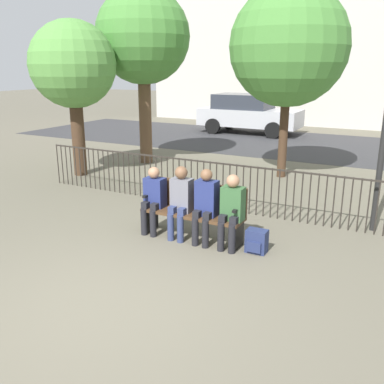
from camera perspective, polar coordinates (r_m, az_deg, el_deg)
The scene contains 13 objects.
ground_plane at distance 5.37m, azimuth -12.08°, elevation -14.54°, with size 80.00×80.00×0.00m, color #605B4C.
park_bench at distance 6.99m, azimuth 0.30°, elevation -2.25°, with size 1.73×0.45×0.92m.
seated_person_0 at distance 7.18m, azimuth -5.16°, elevation -0.62°, with size 0.34×0.39×1.14m.
seated_person_1 at distance 6.91m, azimuth -1.54°, elevation -0.89°, with size 0.34×0.39×1.21m.
seated_person_2 at distance 6.71m, azimuth 1.80°, elevation -1.45°, with size 0.34×0.39×1.21m.
seated_person_3 at distance 6.54m, azimuth 5.28°, elevation -2.13°, with size 0.34×0.39×1.18m.
backpack at distance 6.60m, azimuth 8.60°, elevation -6.53°, with size 0.32×0.25×0.36m.
fence_railing at distance 8.29m, azimuth 5.05°, elevation 1.17°, with size 9.01×0.03×0.95m.
tree_0 at distance 11.30m, azimuth -15.59°, elevation 15.88°, with size 2.12×2.12×3.84m.
tree_1 at distance 10.95m, azimuth 12.77°, elevation 18.37°, with size 2.85×2.85×4.61m.
tree_2 at distance 12.52m, azimuth -6.57°, elevation 19.76°, with size 2.60×2.60×4.82m.
street_surface at distance 16.00m, azimuth 16.51°, elevation 5.92°, with size 24.00×6.00×0.01m.
parked_car_0 at distance 18.43m, azimuth 7.46°, elevation 10.39°, with size 4.20×1.94×1.62m.
Camera 1 is at (3.06, -3.47, 2.73)m, focal length 40.00 mm.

